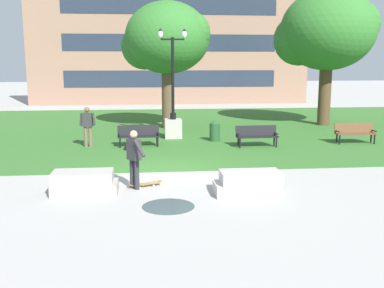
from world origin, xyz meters
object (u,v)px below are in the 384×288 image
object	(u,v)px
park_bench_near_right	(257,135)
concrete_block_left	(249,183)
person_bystander_near_lawn	(88,124)
concrete_block_center	(84,183)
park_bench_near_left	(355,132)
skateboard	(145,184)
person_skateboarder	(134,156)
park_bench_far_left	(139,134)
lamp_post_right	(173,116)
trash_bin	(215,131)

from	to	relation	value
park_bench_near_right	concrete_block_left	bearing A→B (deg)	-105.62
park_bench_near_right	person_bystander_near_lawn	distance (m)	7.28
concrete_block_center	park_bench_near_left	bearing A→B (deg)	31.33
skateboard	park_bench_near_right	bearing A→B (deg)	50.60
person_skateboarder	person_bystander_near_lawn	xyz separation A→B (m)	(-2.16, 6.71, 0.01)
park_bench_near_right	park_bench_far_left	bearing A→B (deg)	173.38
concrete_block_left	lamp_post_right	xyz separation A→B (m)	(-1.54, 9.46, 0.75)
park_bench_far_left	concrete_block_center	bearing A→B (deg)	-101.37
concrete_block_left	skateboard	world-z (taller)	concrete_block_left
person_skateboarder	park_bench_near_left	size ratio (longest dim) A/B	0.94
concrete_block_left	trash_bin	distance (m)	8.41
park_bench_near_left	park_bench_near_right	size ratio (longest dim) A/B	1.00
park_bench_near_left	park_bench_near_right	world-z (taller)	same
skateboard	lamp_post_right	distance (m)	8.58
trash_bin	person_skateboarder	bearing A→B (deg)	-114.73
skateboard	lamp_post_right	world-z (taller)	lamp_post_right
lamp_post_right	person_bystander_near_lawn	world-z (taller)	lamp_post_right
concrete_block_left	trash_bin	bearing A→B (deg)	87.84
concrete_block_center	concrete_block_left	distance (m)	4.58
park_bench_far_left	trash_bin	distance (m)	3.61
park_bench_far_left	park_bench_near_left	bearing A→B (deg)	-1.34
concrete_block_center	skateboard	distance (m)	1.79
park_bench_near_right	person_bystander_near_lawn	bearing A→B (deg)	174.43
park_bench_near_right	park_bench_far_left	distance (m)	5.10
park_bench_near_right	park_bench_near_left	bearing A→B (deg)	4.53
skateboard	park_bench_far_left	bearing A→B (deg)	92.64
park_bench_far_left	trash_bin	bearing A→B (deg)	15.57
lamp_post_right	concrete_block_center	bearing A→B (deg)	-108.57
skateboard	park_bench_near_right	size ratio (longest dim) A/B	0.57
concrete_block_center	skateboard	bearing A→B (deg)	17.92
person_bystander_near_lawn	park_bench_near_right	bearing A→B (deg)	-5.57
concrete_block_center	skateboard	size ratio (longest dim) A/B	1.75
skateboard	park_bench_far_left	world-z (taller)	park_bench_far_left
concrete_block_left	park_bench_near_left	size ratio (longest dim) A/B	1.01
person_skateboarder	lamp_post_right	world-z (taller)	lamp_post_right
concrete_block_left	person_bystander_near_lawn	distance (m)	9.26
park_bench_far_left	trash_bin	world-z (taller)	trash_bin
park_bench_far_left	concrete_block_left	bearing A→B (deg)	-67.00
concrete_block_center	concrete_block_left	world-z (taller)	same
skateboard	lamp_post_right	xyz separation A→B (m)	(1.32, 8.42, 0.97)
skateboard	person_bystander_near_lawn	world-z (taller)	person_bystander_near_lawn
skateboard	trash_bin	distance (m)	8.04
concrete_block_left	person_skateboarder	world-z (taller)	person_skateboarder
concrete_block_center	park_bench_far_left	bearing A→B (deg)	78.63
concrete_block_center	park_bench_far_left	xyz separation A→B (m)	(1.40, 6.95, 0.23)
skateboard	park_bench_near_left	world-z (taller)	park_bench_near_left
park_bench_near_right	lamp_post_right	xyz separation A→B (m)	(-3.45, 2.61, 0.52)
person_skateboarder	person_bystander_near_lawn	distance (m)	7.05
concrete_block_left	trash_bin	world-z (taller)	trash_bin
trash_bin	park_bench_near_right	bearing A→B (deg)	-44.25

